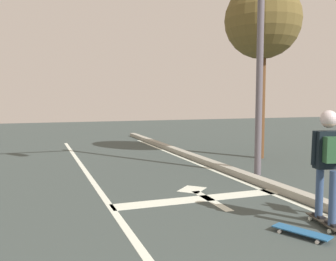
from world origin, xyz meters
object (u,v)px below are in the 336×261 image
Objects in this scene: skater at (328,152)px; skateboard at (325,222)px; roadside_tree at (263,22)px; traffic_signal_mast at (231,9)px; spare_skateboard at (301,232)px.

skateboard is at bearing 76.64° from skater.
traffic_signal_mast is at bearing -137.17° from roadside_tree.
skateboard is 1.01m from skater.
traffic_signal_mast is 1.07× the size of roadside_tree.
spare_skateboard is at bearing -161.27° from skateboard.
traffic_signal_mast reaches higher than roadside_tree.
skater is 2.02× the size of spare_skateboard.
spare_skateboard is at bearing -119.23° from roadside_tree.
roadside_tree is (2.66, 5.61, 3.07)m from skater.
skater is at bearing -95.96° from traffic_signal_mast.
skater is at bearing 17.30° from spare_skateboard.
skateboard reaches higher than spare_skateboard.
skateboard is 0.51× the size of skater.
roadside_tree is at bearing 64.61° from skater.
traffic_signal_mast reaches higher than skateboard.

